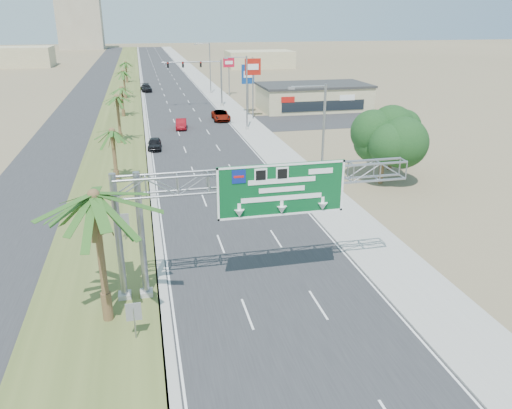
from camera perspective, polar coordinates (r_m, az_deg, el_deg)
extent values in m
plane|color=#8C7A59|center=(22.46, 8.36, -21.21)|extent=(600.00, 600.00, 0.00)
cube|color=#28282B|center=(126.47, -10.08, 13.63)|extent=(12.00, 300.00, 0.02)
cube|color=#9E9B93|center=(127.19, -6.14, 13.88)|extent=(4.00, 300.00, 0.10)
cube|color=#485525|center=(126.33, -14.72, 13.30)|extent=(7.00, 300.00, 0.12)
cube|color=#28282B|center=(126.71, -17.96, 12.98)|extent=(8.00, 300.00, 0.02)
cylinder|color=gray|center=(27.78, -12.93, -3.68)|extent=(0.36, 0.36, 7.40)
cylinder|color=gray|center=(27.83, -15.40, -3.87)|extent=(0.36, 0.36, 7.40)
cube|color=#9E9B93|center=(29.37, -12.39, -9.92)|extent=(0.70, 0.70, 0.40)
cube|color=#9E9B93|center=(29.42, -14.75, -10.09)|extent=(0.70, 0.70, 0.40)
cube|color=#084B20|center=(27.42, 2.94, 1.69)|extent=(7.20, 0.12, 3.00)
cube|color=navy|center=(26.52, -1.98, 3.20)|extent=(0.75, 0.03, 0.75)
cone|color=white|center=(27.75, 2.94, -0.61)|extent=(0.56, 0.56, 0.45)
cylinder|color=brown|center=(26.17, -17.23, -6.18)|extent=(0.36, 0.36, 7.00)
cylinder|color=brown|center=(27.44, -16.64, -11.15)|extent=(0.54, 0.54, 1.68)
cylinder|color=brown|center=(49.09, -15.86, 5.26)|extent=(0.36, 0.36, 5.00)
cylinder|color=brown|center=(49.61, -15.64, 3.14)|extent=(0.54, 0.54, 1.20)
cylinder|color=brown|center=(64.60, -15.40, 9.25)|extent=(0.36, 0.36, 5.80)
cylinder|color=brown|center=(65.05, -15.21, 7.35)|extent=(0.54, 0.54, 1.39)
cylinder|color=brown|center=(82.44, -15.01, 11.18)|extent=(0.36, 0.36, 4.50)
cylinder|color=brown|center=(82.72, -14.90, 10.02)|extent=(0.54, 0.54, 1.08)
cylinder|color=brown|center=(101.20, -14.80, 13.06)|extent=(0.36, 0.36, 5.20)
cylinder|color=brown|center=(101.46, -14.70, 11.95)|extent=(0.54, 0.54, 1.25)
cylinder|color=brown|center=(126.06, -14.59, 14.38)|extent=(0.36, 0.36, 4.80)
cylinder|color=brown|center=(126.26, -14.51, 13.55)|extent=(0.54, 0.54, 1.15)
cylinder|color=gray|center=(41.21, 7.65, 6.59)|extent=(0.20, 0.20, 10.00)
cylinder|color=gray|center=(39.84, 6.04, 13.28)|extent=(2.80, 0.12, 0.12)
cube|color=slate|center=(39.43, 4.06, 13.12)|extent=(0.50, 0.22, 0.18)
cylinder|color=#9E9B93|center=(42.60, 7.35, 0.39)|extent=(0.44, 0.44, 0.50)
cylinder|color=gray|center=(69.59, -1.05, 12.51)|extent=(0.20, 0.20, 10.00)
cylinder|color=gray|center=(68.79, -2.27, 16.47)|extent=(2.80, 0.12, 0.12)
cube|color=slate|center=(68.55, -3.47, 16.35)|extent=(0.50, 0.22, 0.18)
cylinder|color=#9E9B93|center=(70.42, -1.03, 8.68)|extent=(0.44, 0.44, 0.50)
cylinder|color=gray|center=(104.84, -5.26, 15.20)|extent=(0.20, 0.20, 10.00)
cylinder|color=gray|center=(104.31, -6.15, 17.81)|extent=(2.80, 0.12, 0.12)
cube|color=slate|center=(104.16, -6.95, 17.72)|extent=(0.50, 0.22, 0.18)
cylinder|color=#9E9B93|center=(105.40, -5.18, 12.63)|extent=(0.44, 0.44, 0.50)
cylinder|color=gray|center=(89.17, -3.97, 13.63)|extent=(0.28, 0.28, 8.00)
cylinder|color=gray|center=(88.15, -7.37, 15.85)|extent=(10.00, 0.18, 0.18)
cube|color=black|center=(88.15, -6.34, 15.63)|extent=(0.32, 0.18, 0.95)
cube|color=black|center=(87.85, -8.35, 15.53)|extent=(0.32, 0.18, 0.95)
cube|color=black|center=(87.67, -10.04, 15.42)|extent=(0.32, 0.18, 0.95)
sphere|color=red|center=(88.00, -6.34, 15.82)|extent=(0.22, 0.22, 0.22)
imported|color=black|center=(88.85, -4.02, 15.55)|extent=(0.16, 0.16, 0.60)
cylinder|color=#9E9B93|center=(89.70, -3.91, 11.28)|extent=(0.56, 0.56, 0.60)
cube|color=tan|center=(87.26, 6.57, 12.06)|extent=(18.00, 10.00, 4.00)
cylinder|color=brown|center=(48.49, 14.21, 4.55)|extent=(0.44, 0.44, 3.90)
sphere|color=black|center=(47.86, 14.48, 7.54)|extent=(4.50, 4.50, 4.50)
cylinder|color=brown|center=(53.34, 15.17, 5.58)|extent=(0.44, 0.44, 3.30)
sphere|color=black|center=(52.84, 15.40, 7.88)|extent=(3.50, 3.50, 3.50)
cylinder|color=gray|center=(25.62, -13.68, -13.15)|extent=(0.08, 0.08, 1.80)
cube|color=slate|center=(25.24, -13.81, -11.83)|extent=(0.75, 0.06, 0.95)
cylinder|color=gray|center=(36.28, -14.80, -2.76)|extent=(0.08, 0.08, 1.80)
cube|color=slate|center=(36.01, -14.90, -1.74)|extent=(0.75, 0.06, 0.95)
cube|color=tan|center=(266.63, -19.59, 20.17)|extent=(20.00, 16.00, 35.00)
cube|color=tan|center=(179.95, -26.11, 14.91)|extent=(24.00, 14.00, 6.00)
cube|color=tan|center=(160.15, 0.39, 16.26)|extent=(20.00, 12.00, 5.00)
imported|color=black|center=(61.13, -11.52, 6.81)|extent=(1.81, 4.01, 1.34)
imported|color=maroon|center=(72.07, -8.54, 9.10)|extent=(1.87, 4.32, 1.38)
imported|color=gray|center=(77.46, -4.04, 10.11)|extent=(2.60, 5.42, 1.49)
imported|color=black|center=(110.51, -12.44, 12.88)|extent=(2.45, 5.29, 1.50)
cylinder|color=gray|center=(77.50, -0.36, 13.08)|extent=(0.20, 0.20, 9.27)
cube|color=#AD180D|center=(77.13, -0.36, 15.46)|extent=(2.41, 0.39, 2.40)
cube|color=white|center=(76.96, -0.33, 15.45)|extent=(1.68, 0.10, 0.84)
cylinder|color=gray|center=(82.12, -0.93, 13.07)|extent=(0.20, 0.20, 8.01)
cube|color=navy|center=(81.85, -0.94, 14.67)|extent=(2.00, 0.34, 3.00)
cube|color=white|center=(81.67, -0.91, 14.66)|extent=(1.40, 0.06, 1.05)
cylinder|color=gray|center=(102.15, -3.10, 14.41)|extent=(0.20, 0.20, 7.52)
cube|color=red|center=(101.89, -3.13, 15.90)|extent=(2.22, 0.51, 1.80)
cube|color=white|center=(101.72, -3.11, 15.89)|extent=(1.54, 0.19, 0.63)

